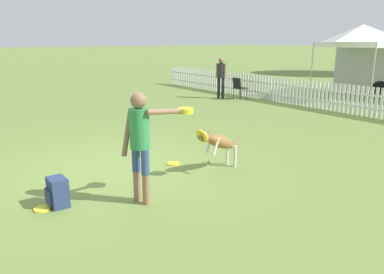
{
  "coord_description": "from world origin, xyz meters",
  "views": [
    {
      "loc": [
        6.02,
        -2.76,
        2.31
      ],
      "look_at": [
        1.29,
        0.74,
        0.77
      ],
      "focal_mm": 35.0,
      "sensor_mm": 36.0,
      "label": 1
    }
  ],
  "objects_px": {
    "leaping_dog": "(219,142)",
    "spectator_standing": "(221,74)",
    "frisbee_near_dog": "(173,163)",
    "handler_person": "(143,135)",
    "folding_chair_blue_left": "(239,86)",
    "frisbee_near_handler": "(42,209)",
    "canopy_tent_main": "(362,36)",
    "backpack_on_grass": "(57,192)"
  },
  "relations": [
    {
      "from": "folding_chair_blue_left",
      "to": "canopy_tent_main",
      "type": "relative_size",
      "value": 0.3
    },
    {
      "from": "leaping_dog",
      "to": "frisbee_near_dog",
      "type": "bearing_deg",
      "value": 18.12
    },
    {
      "from": "folding_chair_blue_left",
      "to": "spectator_standing",
      "type": "xyz_separation_m",
      "value": [
        -0.61,
        -0.42,
        0.46
      ]
    },
    {
      "from": "canopy_tent_main",
      "to": "leaping_dog",
      "type": "bearing_deg",
      "value": -72.07
    },
    {
      "from": "frisbee_near_handler",
      "to": "canopy_tent_main",
      "type": "bearing_deg",
      "value": 102.96
    },
    {
      "from": "backpack_on_grass",
      "to": "folding_chair_blue_left",
      "type": "relative_size",
      "value": 0.49
    },
    {
      "from": "frisbee_near_handler",
      "to": "canopy_tent_main",
      "type": "height_order",
      "value": "canopy_tent_main"
    },
    {
      "from": "spectator_standing",
      "to": "backpack_on_grass",
      "type": "bearing_deg",
      "value": 99.08
    },
    {
      "from": "leaping_dog",
      "to": "canopy_tent_main",
      "type": "distance_m",
      "value": 10.7
    },
    {
      "from": "spectator_standing",
      "to": "canopy_tent_main",
      "type": "bearing_deg",
      "value": -154.86
    },
    {
      "from": "leaping_dog",
      "to": "spectator_standing",
      "type": "bearing_deg",
      "value": -52.63
    },
    {
      "from": "canopy_tent_main",
      "to": "spectator_standing",
      "type": "height_order",
      "value": "canopy_tent_main"
    },
    {
      "from": "leaping_dog",
      "to": "folding_chair_blue_left",
      "type": "xyz_separation_m",
      "value": [
        -5.93,
        6.1,
        -0.03
      ]
    },
    {
      "from": "frisbee_near_handler",
      "to": "backpack_on_grass",
      "type": "xyz_separation_m",
      "value": [
        0.01,
        0.22,
        0.2
      ]
    },
    {
      "from": "canopy_tent_main",
      "to": "handler_person",
      "type": "bearing_deg",
      "value": -72.92
    },
    {
      "from": "frisbee_near_dog",
      "to": "spectator_standing",
      "type": "distance_m",
      "value": 8.46
    },
    {
      "from": "handler_person",
      "to": "folding_chair_blue_left",
      "type": "bearing_deg",
      "value": 117.16
    },
    {
      "from": "handler_person",
      "to": "frisbee_near_dog",
      "type": "xyz_separation_m",
      "value": [
        -1.16,
        1.28,
        -1.0
      ]
    },
    {
      "from": "frisbee_near_dog",
      "to": "folding_chair_blue_left",
      "type": "bearing_deg",
      "value": 128.1
    },
    {
      "from": "frisbee_near_handler",
      "to": "frisbee_near_dog",
      "type": "distance_m",
      "value": 2.63
    },
    {
      "from": "leaping_dog",
      "to": "canopy_tent_main",
      "type": "relative_size",
      "value": 0.43
    },
    {
      "from": "frisbee_near_dog",
      "to": "canopy_tent_main",
      "type": "height_order",
      "value": "canopy_tent_main"
    },
    {
      "from": "leaping_dog",
      "to": "frisbee_near_handler",
      "type": "height_order",
      "value": "leaping_dog"
    },
    {
      "from": "frisbee_near_dog",
      "to": "backpack_on_grass",
      "type": "height_order",
      "value": "backpack_on_grass"
    },
    {
      "from": "frisbee_near_dog",
      "to": "backpack_on_grass",
      "type": "xyz_separation_m",
      "value": [
        0.56,
        -2.35,
        0.2
      ]
    },
    {
      "from": "frisbee_near_handler",
      "to": "spectator_standing",
      "type": "bearing_deg",
      "value": 125.89
    },
    {
      "from": "handler_person",
      "to": "spectator_standing",
      "type": "height_order",
      "value": "handler_person"
    },
    {
      "from": "folding_chair_blue_left",
      "to": "frisbee_near_handler",
      "type": "bearing_deg",
      "value": 123.62
    },
    {
      "from": "leaping_dog",
      "to": "spectator_standing",
      "type": "height_order",
      "value": "spectator_standing"
    },
    {
      "from": "folding_chair_blue_left",
      "to": "spectator_standing",
      "type": "bearing_deg",
      "value": 36.02
    },
    {
      "from": "frisbee_near_dog",
      "to": "folding_chair_blue_left",
      "type": "xyz_separation_m",
      "value": [
        -5.14,
        6.55,
        0.5
      ]
    },
    {
      "from": "handler_person",
      "to": "folding_chair_blue_left",
      "type": "distance_m",
      "value": 10.06
    },
    {
      "from": "frisbee_near_dog",
      "to": "backpack_on_grass",
      "type": "bearing_deg",
      "value": -76.54
    },
    {
      "from": "leaping_dog",
      "to": "frisbee_near_dog",
      "type": "distance_m",
      "value": 1.05
    },
    {
      "from": "spectator_standing",
      "to": "handler_person",
      "type": "bearing_deg",
      "value": 105.41
    },
    {
      "from": "frisbee_near_handler",
      "to": "folding_chair_blue_left",
      "type": "xyz_separation_m",
      "value": [
        -5.69,
        9.13,
        0.5
      ]
    },
    {
      "from": "frisbee_near_handler",
      "to": "backpack_on_grass",
      "type": "bearing_deg",
      "value": 87.27
    },
    {
      "from": "leaping_dog",
      "to": "spectator_standing",
      "type": "relative_size",
      "value": 0.76
    },
    {
      "from": "handler_person",
      "to": "backpack_on_grass",
      "type": "bearing_deg",
      "value": -130.73
    },
    {
      "from": "folding_chair_blue_left",
      "to": "leaping_dog",
      "type": "bearing_deg",
      "value": 135.85
    },
    {
      "from": "handler_person",
      "to": "folding_chair_blue_left",
      "type": "xyz_separation_m",
      "value": [
        -6.3,
        7.83,
        -0.5
      ]
    },
    {
      "from": "folding_chair_blue_left",
      "to": "canopy_tent_main",
      "type": "distance_m",
      "value": 5.13
    }
  ]
}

